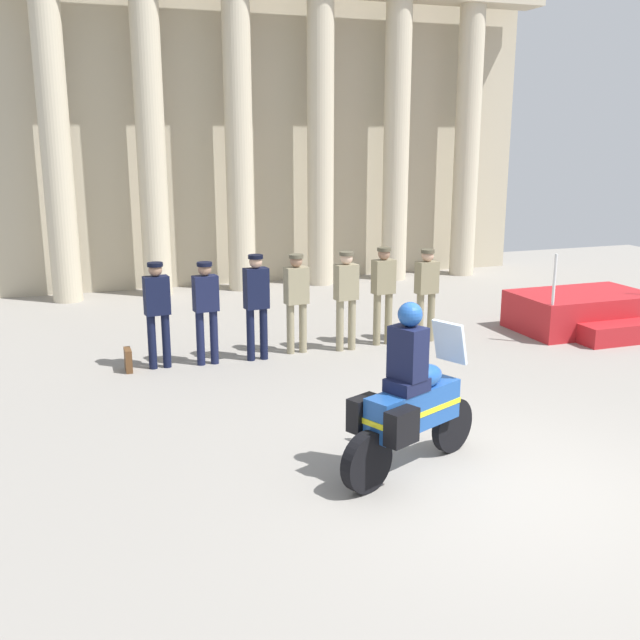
{
  "coord_description": "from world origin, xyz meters",
  "views": [
    {
      "loc": [
        -4.21,
        -6.0,
        3.54
      ],
      "look_at": [
        -1.02,
        3.03,
        1.17
      ],
      "focal_mm": 41.37,
      "sensor_mm": 36.0,
      "label": 1
    }
  ],
  "objects": [
    {
      "name": "officer_in_row_1",
      "position": [
        -2.14,
        5.29,
        0.98
      ],
      "size": [
        0.4,
        0.26,
        1.66
      ],
      "rotation": [
        0.0,
        0.0,
        3.25
      ],
      "color": "#141938",
      "rests_on": "ground_plane"
    },
    {
      "name": "reviewing_stand",
      "position": [
        4.97,
        5.06,
        0.34
      ],
      "size": [
        2.52,
        2.03,
        1.61
      ],
      "color": "#B21E23",
      "rests_on": "ground_plane"
    },
    {
      "name": "officer_in_row_5",
      "position": [
        0.99,
        5.44,
        1.02
      ],
      "size": [
        0.4,
        0.26,
        1.72
      ],
      "rotation": [
        0.0,
        0.0,
        3.25
      ],
      "color": "#847A5B",
      "rests_on": "ground_plane"
    },
    {
      "name": "colonnade_backdrop",
      "position": [
        0.82,
        11.57,
        3.99
      ],
      "size": [
        13.55,
        1.49,
        7.53
      ],
      "color": "#B6AB91",
      "rests_on": "ground_plane"
    },
    {
      "name": "officer_in_row_0",
      "position": [
        -2.89,
        5.35,
        1.0
      ],
      "size": [
        0.4,
        0.26,
        1.69
      ],
      "rotation": [
        0.0,
        0.0,
        3.25
      ],
      "color": "black",
      "rests_on": "ground_plane"
    },
    {
      "name": "briefcase_on_ground",
      "position": [
        -3.38,
        5.34,
        0.18
      ],
      "size": [
        0.1,
        0.32,
        0.36
      ],
      "primitive_type": "cube",
      "color": "brown",
      "rests_on": "ground_plane"
    },
    {
      "name": "officer_in_row_4",
      "position": [
        0.25,
        5.31,
        1.0
      ],
      "size": [
        0.4,
        0.26,
        1.7
      ],
      "rotation": [
        0.0,
        0.0,
        3.25
      ],
      "color": "gray",
      "rests_on": "ground_plane"
    },
    {
      "name": "officer_in_row_6",
      "position": [
        1.79,
        5.36,
        0.98
      ],
      "size": [
        0.4,
        0.26,
        1.65
      ],
      "rotation": [
        0.0,
        0.0,
        3.25
      ],
      "color": "#847A5B",
      "rests_on": "ground_plane"
    },
    {
      "name": "motorcycle_with_rider",
      "position": [
        -0.85,
        0.66,
        0.79
      ],
      "size": [
        1.96,
        1.07,
        1.9
      ],
      "rotation": [
        0.0,
        0.0,
        0.42
      ],
      "color": "black",
      "rests_on": "ground_plane"
    },
    {
      "name": "officer_in_row_3",
      "position": [
        -0.59,
        5.43,
        0.99
      ],
      "size": [
        0.4,
        0.26,
        1.68
      ],
      "rotation": [
        0.0,
        0.0,
        3.25
      ],
      "color": "gray",
      "rests_on": "ground_plane"
    },
    {
      "name": "officer_in_row_2",
      "position": [
        -1.32,
        5.27,
        1.02
      ],
      "size": [
        0.4,
        0.26,
        1.73
      ],
      "rotation": [
        0.0,
        0.0,
        3.25
      ],
      "color": "black",
      "rests_on": "ground_plane"
    },
    {
      "name": "ground_plane",
      "position": [
        0.0,
        0.0,
        0.0
      ],
      "size": [
        28.08,
        28.08,
        0.0
      ],
      "primitive_type": "plane",
      "color": "gray"
    }
  ]
}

